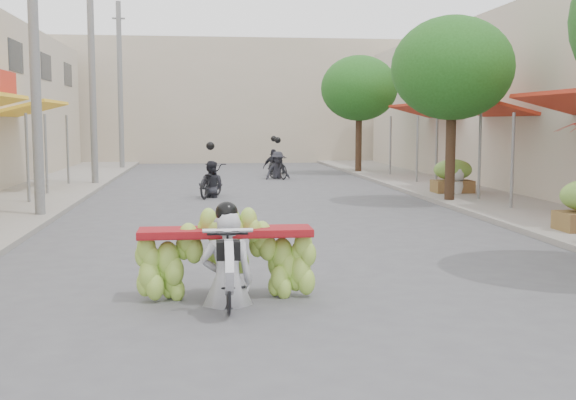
# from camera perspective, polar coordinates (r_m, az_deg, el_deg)

# --- Properties ---
(sidewalk_left) EXTENTS (4.00, 60.00, 0.12)m
(sidewalk_left) POSITION_cam_1_polar(r_m,az_deg,el_deg) (21.45, -21.48, -0.26)
(sidewalk_left) COLOR gray
(sidewalk_left) RESTS_ON ground
(sidewalk_right) EXTENTS (4.00, 60.00, 0.12)m
(sidewalk_right) POSITION_cam_1_polar(r_m,az_deg,el_deg) (22.45, 15.62, 0.21)
(sidewalk_right) COLOR gray
(sidewalk_right) RESTS_ON ground
(far_building) EXTENTS (20.00, 6.00, 7.00)m
(far_building) POSITION_cam_1_polar(r_m,az_deg,el_deg) (43.67, -4.82, 7.72)
(far_building) COLOR #BDAD95
(far_building) RESTS_ON ground
(utility_pole_mid) EXTENTS (0.60, 0.24, 8.00)m
(utility_pole_mid) POSITION_cam_1_polar(r_m,az_deg,el_deg) (18.13, -19.42, 11.28)
(utility_pole_mid) COLOR slate
(utility_pole_mid) RESTS_ON ground
(utility_pole_far) EXTENTS (0.60, 0.24, 8.00)m
(utility_pole_far) POSITION_cam_1_polar(r_m,az_deg,el_deg) (26.96, -15.22, 9.62)
(utility_pole_far) COLOR slate
(utility_pole_far) RESTS_ON ground
(utility_pole_back) EXTENTS (0.60, 0.24, 8.00)m
(utility_pole_back) POSITION_cam_1_polar(r_m,az_deg,el_deg) (35.88, -13.12, 8.77)
(utility_pole_back) COLOR slate
(utility_pole_back) RESTS_ON ground
(street_tree_mid) EXTENTS (3.40, 3.40, 5.25)m
(street_tree_mid) POSITION_cam_1_polar(r_m,az_deg,el_deg) (20.88, 12.86, 10.08)
(street_tree_mid) COLOR #3A2719
(street_tree_mid) RESTS_ON ground
(street_tree_far) EXTENTS (3.40, 3.40, 5.25)m
(street_tree_far) POSITION_cam_1_polar(r_m,az_deg,el_deg) (32.42, 5.64, 8.76)
(street_tree_far) COLOR #3A2719
(street_tree_far) RESTS_ON ground
(produce_crate_far) EXTENTS (1.20, 0.88, 1.16)m
(produce_crate_far) POSITION_cam_1_polar(r_m,az_deg,el_deg) (23.03, 12.88, 2.06)
(produce_crate_far) COLOR brown
(produce_crate_far) RESTS_ON ground
(banana_motorbike) EXTENTS (2.25, 1.87, 2.25)m
(banana_motorbike) POSITION_cam_1_polar(r_m,az_deg,el_deg) (9.22, -4.89, -3.62)
(banana_motorbike) COLOR black
(banana_motorbike) RESTS_ON ground
(pedestrian) EXTENTS (0.83, 0.54, 1.60)m
(pedestrian) POSITION_cam_1_polar(r_m,az_deg,el_deg) (22.78, 13.26, 2.53)
(pedestrian) COLOR silver
(pedestrian) RESTS_ON ground
(bg_motorbike_a) EXTENTS (1.23, 1.93, 1.95)m
(bg_motorbike_a) POSITION_cam_1_polar(r_m,az_deg,el_deg) (22.26, -6.13, 2.07)
(bg_motorbike_a) COLOR black
(bg_motorbike_a) RESTS_ON ground
(bg_motorbike_b) EXTENTS (1.18, 1.67, 1.95)m
(bg_motorbike_b) POSITION_cam_1_polar(r_m,az_deg,el_deg) (29.26, -0.82, 3.34)
(bg_motorbike_b) COLOR black
(bg_motorbike_b) RESTS_ON ground
(bg_motorbike_c) EXTENTS (1.10, 1.69, 1.95)m
(bg_motorbike_c) POSITION_cam_1_polar(r_m,az_deg,el_deg) (31.81, -1.14, 3.47)
(bg_motorbike_c) COLOR black
(bg_motorbike_c) RESTS_ON ground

